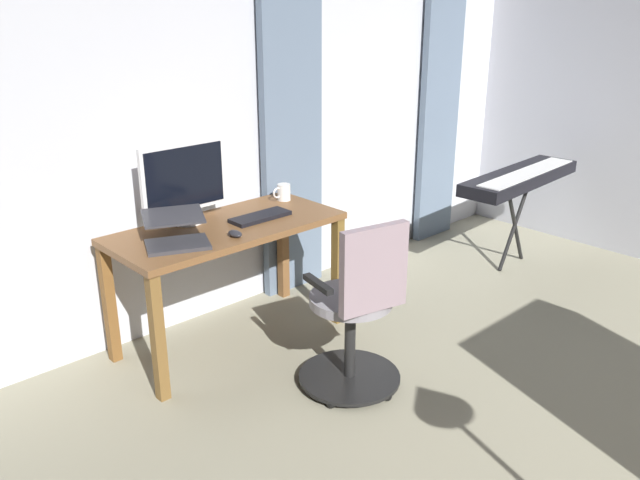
{
  "coord_description": "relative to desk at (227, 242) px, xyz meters",
  "views": [
    {
      "loc": [
        2.56,
        0.18,
        2.01
      ],
      "look_at": [
        0.31,
        -2.24,
        0.78
      ],
      "focal_mm": 36.94,
      "sensor_mm": 36.0,
      "label": 1
    }
  ],
  "objects": [
    {
      "name": "desk",
      "position": [
        0.0,
        0.0,
        0.0
      ],
      "size": [
        1.37,
        0.62,
        0.75
      ],
      "color": "brown",
      "rests_on": "ground"
    },
    {
      "name": "curtain_left_panel",
      "position": [
        -2.43,
        -0.35,
        0.65
      ],
      "size": [
        0.45,
        0.06,
        2.59
      ],
      "primitive_type": "cube",
      "color": "slate",
      "rests_on": "ground"
    },
    {
      "name": "office_chair",
      "position": [
        -0.17,
        0.9,
        -0.19
      ],
      "size": [
        0.56,
        0.56,
        0.98
      ],
      "rotation": [
        0.0,
        0.0,
        2.93
      ],
      "color": "black",
      "rests_on": "ground"
    },
    {
      "name": "piano_keyboard",
      "position": [
        -2.33,
        0.52,
        0.06
      ],
      "size": [
        1.28,
        0.4,
        0.77
      ],
      "rotation": [
        0.0,
        0.0,
        0.06
      ],
      "color": "black",
      "rests_on": "ground"
    },
    {
      "name": "computer_monitor",
      "position": [
        0.14,
        -0.19,
        0.37
      ],
      "size": [
        0.55,
        0.18,
        0.48
      ],
      "color": "white",
      "rests_on": "desk"
    },
    {
      "name": "mug_tea",
      "position": [
        -0.56,
        -0.15,
        0.16
      ],
      "size": [
        0.13,
        0.08,
        0.11
      ],
      "color": "white",
      "rests_on": "desk"
    },
    {
      "name": "computer_mouse",
      "position": [
        0.08,
        0.2,
        0.13
      ],
      "size": [
        0.06,
        0.1,
        0.04
      ],
      "primitive_type": "ellipsoid",
      "color": "#232328",
      "rests_on": "desk"
    },
    {
      "name": "computer_keyboard",
      "position": [
        -0.21,
        0.05,
        0.12
      ],
      "size": [
        0.38,
        0.14,
        0.02
      ],
      "primitive_type": "cube",
      "color": "black",
      "rests_on": "desk"
    },
    {
      "name": "back_room_partition",
      "position": [
        -0.49,
        -0.46,
        0.74
      ],
      "size": [
        5.51,
        0.1,
        2.76
      ],
      "primitive_type": "cube",
      "color": "silver",
      "rests_on": "ground"
    },
    {
      "name": "laptop",
      "position": [
        0.38,
        0.07,
        0.16
      ],
      "size": [
        0.44,
        0.45,
        0.16
      ],
      "rotation": [
        0.0,
        0.0,
        -0.41
      ],
      "color": "#333338",
      "rests_on": "desk"
    },
    {
      "name": "curtain_right_panel",
      "position": [
        -0.81,
        -0.35,
        0.65
      ],
      "size": [
        0.5,
        0.06,
        2.59
      ],
      "primitive_type": "cube",
      "color": "slate",
      "rests_on": "ground"
    }
  ]
}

